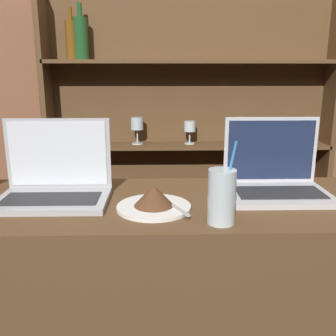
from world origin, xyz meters
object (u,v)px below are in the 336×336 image
Objects in this scene: laptop_near at (55,182)px; water_glass at (222,197)px; laptop_far at (275,178)px; cake_plate at (154,199)px.

water_glass is (0.49, -0.20, 0.02)m from laptop_near.
laptop_far reaches higher than water_glass.
laptop_near is 0.33m from cake_plate.
water_glass is at bearing -131.46° from laptop_far.
laptop_far is 0.43m from cake_plate.
laptop_near is 0.72m from laptop_far.
cake_plate is at bearing -161.01° from laptop_far.
laptop_near reaches higher than cake_plate.
laptop_near is 1.53× the size of water_glass.
cake_plate is 0.99× the size of water_glass.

